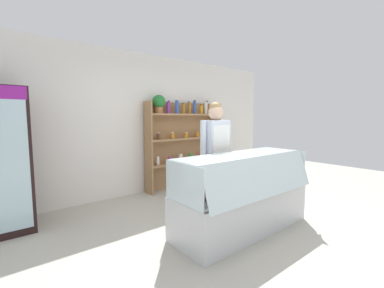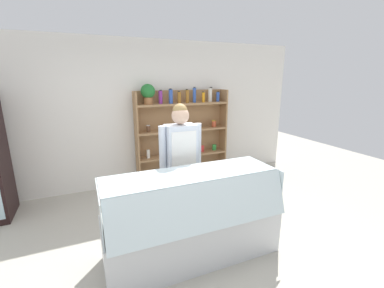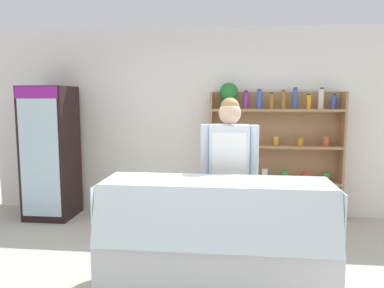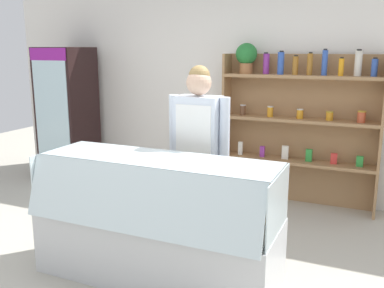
{
  "view_description": "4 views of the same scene",
  "coord_description": "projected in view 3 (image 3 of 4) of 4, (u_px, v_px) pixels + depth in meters",
  "views": [
    {
      "loc": [
        -2.45,
        -2.22,
        1.49
      ],
      "look_at": [
        -0.19,
        0.55,
        1.11
      ],
      "focal_mm": 24.0,
      "sensor_mm": 36.0,
      "label": 1
    },
    {
      "loc": [
        -0.89,
        -2.49,
        2.03
      ],
      "look_at": [
        0.45,
        0.65,
        1.14
      ],
      "focal_mm": 24.0,
      "sensor_mm": 36.0,
      "label": 2
    },
    {
      "loc": [
        0.28,
        -3.19,
        1.71
      ],
      "look_at": [
        -0.15,
        0.64,
        1.23
      ],
      "focal_mm": 35.0,
      "sensor_mm": 36.0,
      "label": 3
    },
    {
      "loc": [
        1.7,
        -2.94,
        1.85
      ],
      "look_at": [
        0.28,
        0.28,
        1.06
      ],
      "focal_mm": 40.0,
      "sensor_mm": 36.0,
      "label": 4
    }
  ],
  "objects": [
    {
      "name": "ground_plane",
      "position": [
        200.0,
        287.0,
        3.39
      ],
      "size": [
        12.0,
        12.0,
        0.0
      ],
      "primitive_type": "plane",
      "color": "#B7B2A3"
    },
    {
      "name": "drinks_fridge",
      "position": [
        51.0,
        153.0,
        5.32
      ],
      "size": [
        0.63,
        0.65,
        1.87
      ],
      "color": "black",
      "rests_on": "ground"
    },
    {
      "name": "shelving_unit",
      "position": [
        271.0,
        144.0,
        5.24
      ],
      "size": [
        1.81,
        0.29,
        1.92
      ],
      "color": "#9E754C",
      "rests_on": "ground"
    },
    {
      "name": "back_wall",
      "position": [
        215.0,
        122.0,
        5.5
      ],
      "size": [
        6.8,
        0.1,
        2.7
      ],
      "primitive_type": "cube",
      "color": "white",
      "rests_on": "ground"
    },
    {
      "name": "deli_display_case",
      "position": [
        215.0,
        260.0,
        3.24
      ],
      "size": [
        1.96,
        0.76,
        1.01
      ],
      "color": "silver",
      "rests_on": "ground"
    },
    {
      "name": "shop_clerk",
      "position": [
        229.0,
        167.0,
        3.75
      ],
      "size": [
        0.58,
        0.25,
        1.71
      ],
      "color": "#383D51",
      "rests_on": "ground"
    }
  ]
}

